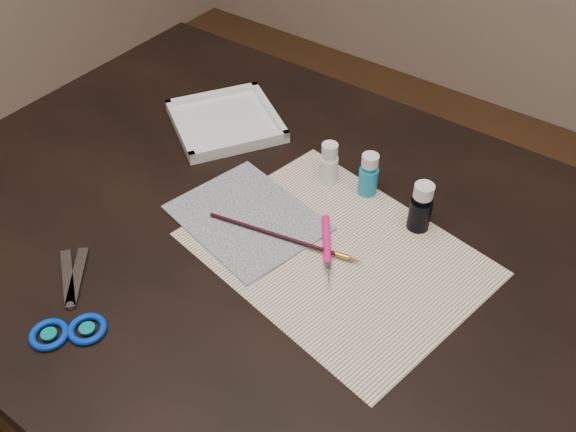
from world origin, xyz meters
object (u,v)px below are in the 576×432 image
Objects in this scene: paint_bottle_cyan at (369,175)px; scissors at (65,296)px; paper at (337,253)px; palette_tray at (226,121)px; paint_bottle_navy at (421,207)px; canvas at (247,218)px; paint_bottle_white at (329,163)px.

scissors is (-0.23, -0.46, -0.03)m from paint_bottle_cyan.
paper is 2.22× the size of palette_tray.
canvas is at bearing -147.81° from paint_bottle_navy.
paint_bottle_navy is (0.23, 0.15, 0.04)m from canvas.
canvas is at bearing -42.42° from palette_tray.
paint_bottle_cyan is 0.11m from paint_bottle_navy.
paper is at bearing 7.17° from canvas.
palette_tray is (-0.36, 0.16, 0.01)m from paper.
paint_bottle_navy is at bearing -12.99° from paint_bottle_cyan.
paint_bottle_white is at bearing -4.95° from palette_tray.
canvas is 0.28m from paint_bottle_navy.
paper is at bearing -24.21° from palette_tray.
paint_bottle_cyan is at bearing -1.73° from palette_tray.
paint_bottle_navy reaches higher than paper.
palette_tray is (-0.09, 0.47, 0.01)m from scissors.
paint_bottle_cyan is (0.12, 0.17, 0.04)m from canvas.
scissors is (-0.11, -0.28, 0.00)m from canvas.
scissors is at bearing -109.49° from paint_bottle_white.
paint_bottle_cyan is 0.32m from palette_tray.
paper is 1.85× the size of canvas.
canvas is 2.96× the size of paint_bottle_white.
paper is 0.15m from paint_bottle_navy.
paint_bottle_navy reaches higher than canvas.
palette_tray is (-0.25, 0.02, -0.03)m from paint_bottle_white.
paint_bottle_navy is at bearing 60.15° from paper.
palette_tray is at bearing 175.05° from paint_bottle_white.
paint_bottle_white is 0.37× the size of scissors.
canvas is 1.20× the size of palette_tray.
canvas is (-0.16, -0.02, 0.00)m from paper.
paint_bottle_navy reaches higher than scissors.
scissors is (-0.27, -0.30, 0.00)m from paper.
paint_bottle_navy is (0.18, -0.01, 0.00)m from paint_bottle_white.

